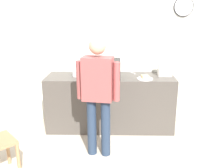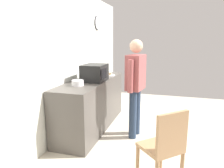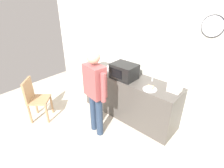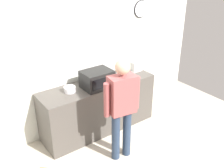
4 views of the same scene
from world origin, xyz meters
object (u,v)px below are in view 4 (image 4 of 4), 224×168
person_standing (122,104)px  toaster (135,66)px  salad_bowl (70,89)px  spoon_utensil (91,79)px  fork_utensil (109,74)px  microwave (97,79)px  sandwich_plate (129,78)px

person_standing → toaster: bearing=41.1°
salad_bowl → spoon_utensil: 0.59m
fork_utensil → person_standing: (-0.53, -1.08, 0.04)m
spoon_utensil → microwave: bearing=-103.8°
salad_bowl → person_standing: size_ratio=0.12×
toaster → spoon_utensil: bearing=169.7°
microwave → sandwich_plate: bearing=-5.9°
fork_utensil → sandwich_plate: bearing=-65.6°
sandwich_plate → toaster: 0.43m
salad_bowl → spoon_utensil: size_ratio=1.14×
person_standing → fork_utensil: bearing=63.8°
salad_bowl → person_standing: 0.96m
microwave → toaster: (1.00, 0.17, -0.05)m
microwave → fork_utensil: microwave is taller
toaster → spoon_utensil: size_ratio=1.29×
fork_utensil → person_standing: bearing=-116.2°
salad_bowl → spoon_utensil: salad_bowl is taller
microwave → spoon_utensil: size_ratio=2.94×
toaster → spoon_utensil: 0.94m
microwave → person_standing: bearing=-94.2°
toaster → sandwich_plate: bearing=-146.3°
microwave → person_standing: size_ratio=0.30×
salad_bowl → person_standing: bearing=-65.3°
sandwich_plate → person_standing: size_ratio=0.15×
microwave → salad_bowl: size_ratio=2.59×
microwave → fork_utensil: bearing=34.2°
sandwich_plate → spoon_utensil: size_ratio=1.49×
toaster → person_standing: bearing=-138.9°
salad_bowl → toaster: toaster is taller
salad_bowl → toaster: bearing=1.9°
salad_bowl → person_standing: person_standing is taller
microwave → sandwich_plate: (0.65, -0.07, -0.13)m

